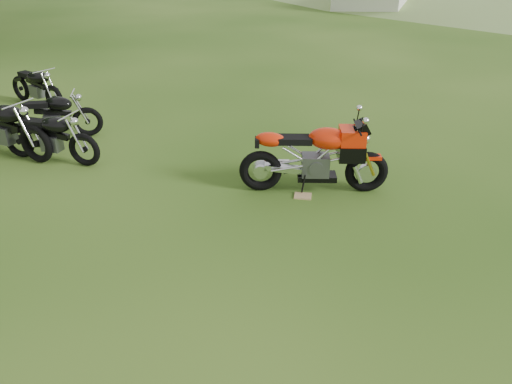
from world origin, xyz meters
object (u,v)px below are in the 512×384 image
(sport_motorcycle, at_px, (315,152))
(vintage_moto_c, at_px, (51,115))
(plywood_board, at_px, (303,196))
(vintage_moto_d, at_px, (35,85))
(vintage_moto_b, at_px, (1,126))
(vintage_moto_a, at_px, (49,136))

(sport_motorcycle, distance_m, vintage_moto_c, 4.77)
(sport_motorcycle, distance_m, plywood_board, 0.63)
(sport_motorcycle, distance_m, vintage_moto_d, 6.56)
(sport_motorcycle, distance_m, vintage_moto_b, 4.99)
(plywood_board, relative_size, vintage_moto_b, 0.12)
(plywood_board, bearing_deg, vintage_moto_d, 155.84)
(sport_motorcycle, xyz_separation_m, vintage_moto_b, (-4.99, 0.06, -0.08))
(plywood_board, bearing_deg, sport_motorcycle, 65.63)
(vintage_moto_b, xyz_separation_m, vintage_moto_d, (-1.09, 2.40, -0.07))
(plywood_board, xyz_separation_m, vintage_moto_b, (-4.89, 0.28, 0.50))
(vintage_moto_a, relative_size, vintage_moto_b, 0.86)
(plywood_board, bearing_deg, vintage_moto_b, 176.74)
(vintage_moto_b, height_order, vintage_moto_c, vintage_moto_b)
(vintage_moto_a, distance_m, vintage_moto_c, 1.06)
(vintage_moto_d, bearing_deg, vintage_moto_c, -26.12)
(sport_motorcycle, bearing_deg, vintage_moto_a, 167.30)
(plywood_board, xyz_separation_m, vintage_moto_c, (-4.58, 1.13, 0.42))
(vintage_moto_c, bearing_deg, vintage_moto_d, 107.85)
(vintage_moto_b, relative_size, vintage_moto_d, 1.17)
(sport_motorcycle, height_order, plywood_board, sport_motorcycle)
(vintage_moto_a, relative_size, vintage_moto_c, 1.01)
(vintage_moto_a, height_order, vintage_moto_c, vintage_moto_a)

